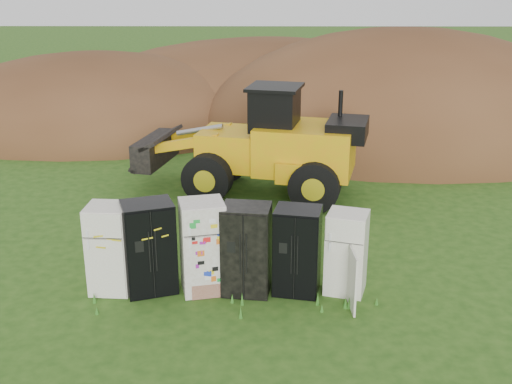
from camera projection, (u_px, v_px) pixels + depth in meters
ground at (228, 290)px, 13.07m from camera, size 120.00×120.00×0.00m
fridge_leftmost at (110, 249)px, 12.81m from camera, size 0.85×0.82×1.82m
fridge_black_side at (149, 247)px, 12.79m from camera, size 1.19×1.06×1.89m
fridge_sticker at (203, 247)px, 12.79m from camera, size 1.01×0.96×1.91m
fridge_dark_mid at (246, 249)px, 12.74m from camera, size 1.03×0.88×1.84m
fridge_black_right at (297, 251)px, 12.75m from camera, size 1.02×0.90×1.79m
fridge_open_door at (346, 253)px, 12.78m from camera, size 0.94×0.90×1.70m
wheel_loader at (247, 140)px, 18.19m from camera, size 6.95×4.05×3.15m
dirt_mound_right at (400, 136)px, 24.83m from camera, size 15.78×11.57×8.25m
dirt_mound_left at (98, 124)px, 26.67m from camera, size 14.33×10.75×5.94m
dirt_mound_back at (269, 109)px, 29.54m from camera, size 19.31×12.87×6.42m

